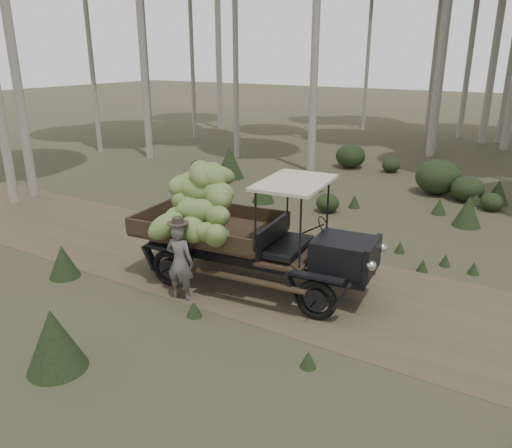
# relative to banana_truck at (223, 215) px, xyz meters

# --- Properties ---
(ground) EXTENTS (120.00, 120.00, 0.00)m
(ground) POSITION_rel_banana_truck_xyz_m (2.05, 0.77, -1.55)
(ground) COLOR #473D2B
(ground) RESTS_ON ground
(dirt_track) EXTENTS (70.00, 4.00, 0.01)m
(dirt_track) POSITION_rel_banana_truck_xyz_m (2.05, 0.77, -1.55)
(dirt_track) COLOR brown
(dirt_track) RESTS_ON ground
(banana_truck) EXTENTS (5.42, 2.80, 2.72)m
(banana_truck) POSITION_rel_banana_truck_xyz_m (0.00, 0.00, 0.00)
(banana_truck) COLOR black
(banana_truck) RESTS_ON ground
(farmer) EXTENTS (0.64, 0.49, 1.75)m
(farmer) POSITION_rel_banana_truck_xyz_m (-0.32, -1.06, -0.73)
(farmer) COLOR #595651
(farmer) RESTS_ON ground
(undergrowth) EXTENTS (21.17, 23.32, 1.38)m
(undergrowth) POSITION_rel_banana_truck_xyz_m (3.69, 0.53, -1.01)
(undergrowth) COLOR #233319
(undergrowth) RESTS_ON ground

